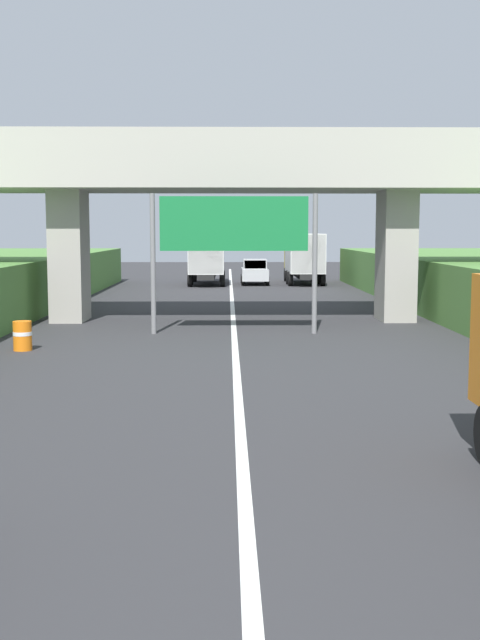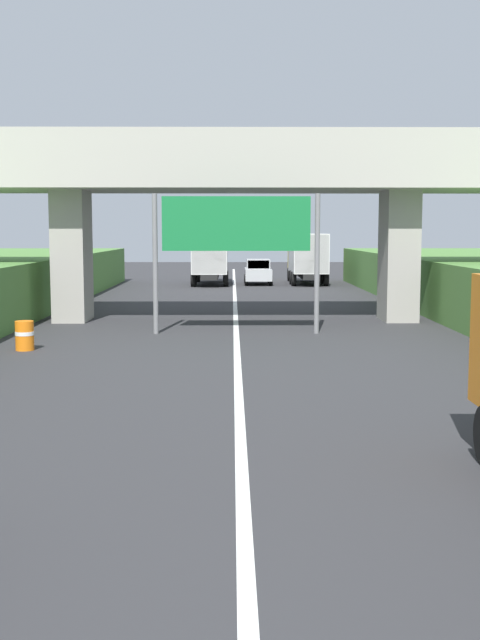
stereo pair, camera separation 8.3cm
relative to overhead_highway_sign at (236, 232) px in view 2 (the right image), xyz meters
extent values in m
cube|color=white|center=(0.00, -3.66, -3.59)|extent=(0.20, 102.71, 0.01)
cube|color=#ADA89E|center=(0.00, 4.18, 2.18)|extent=(40.00, 4.80, 1.10)
cube|color=#ADA89E|center=(0.00, 1.96, 3.28)|extent=(40.00, 0.36, 1.10)
cube|color=#ADA89E|center=(0.00, 6.40, 3.28)|extent=(40.00, 0.36, 1.10)
cube|color=#9F9A91|center=(-6.61, 4.18, -0.98)|extent=(1.30, 2.20, 5.23)
cube|color=#9F9A91|center=(6.61, 4.18, -0.98)|extent=(1.30, 2.20, 5.23)
cylinder|color=slate|center=(-2.85, 0.00, -1.13)|extent=(0.18, 0.18, 4.93)
cylinder|color=slate|center=(2.85, 0.00, -1.13)|extent=(0.18, 0.18, 4.93)
cube|color=#167238|center=(0.00, 0.00, 0.28)|extent=(5.20, 0.12, 1.90)
cube|color=white|center=(0.00, -0.01, 0.28)|extent=(4.89, 0.01, 1.67)
cube|color=black|center=(-1.62, 26.29, -2.94)|extent=(1.10, 7.30, 0.36)
cube|color=#233D9E|center=(-1.62, 28.89, -1.71)|extent=(2.10, 2.10, 2.10)
cube|color=#2D3842|center=(-1.62, 29.91, -1.41)|extent=(1.89, 0.06, 0.90)
cube|color=silver|center=(-1.62, 25.24, -1.46)|extent=(2.30, 5.20, 2.60)
cube|color=#A8A8A4|center=(-1.62, 22.66, -1.46)|extent=(2.21, 0.04, 2.50)
cylinder|color=black|center=(-2.59, 28.89, -3.12)|extent=(0.30, 0.96, 0.96)
cylinder|color=black|center=(-0.65, 28.89, -3.12)|extent=(0.30, 0.96, 0.96)
cylinder|color=black|center=(-2.69, 23.81, -3.12)|extent=(0.30, 0.96, 0.96)
cylinder|color=black|center=(-0.55, 23.81, -3.12)|extent=(0.30, 0.96, 0.96)
cylinder|color=black|center=(-2.69, 25.50, -3.12)|extent=(0.30, 0.96, 0.96)
cylinder|color=black|center=(-0.55, 25.50, -3.12)|extent=(0.30, 0.96, 0.96)
cube|color=black|center=(5.00, 26.84, -2.94)|extent=(1.10, 7.30, 0.36)
cube|color=gold|center=(5.00, 29.44, -1.71)|extent=(2.10, 2.10, 2.10)
cube|color=#2D3842|center=(5.00, 30.46, -1.41)|extent=(1.89, 0.06, 0.90)
cube|color=silver|center=(5.00, 25.79, -1.46)|extent=(2.30, 5.20, 2.60)
cube|color=#A8A8A4|center=(5.00, 23.21, -1.46)|extent=(2.21, 0.04, 2.50)
cylinder|color=black|center=(4.03, 29.44, -3.12)|extent=(0.30, 0.96, 0.96)
cylinder|color=black|center=(5.97, 29.44, -3.12)|extent=(0.30, 0.96, 0.96)
cylinder|color=black|center=(3.93, 24.36, -3.12)|extent=(0.30, 0.96, 0.96)
cylinder|color=black|center=(6.07, 24.36, -3.12)|extent=(0.30, 0.96, 0.96)
cylinder|color=black|center=(3.93, 26.05, -3.12)|extent=(0.30, 0.96, 0.96)
cylinder|color=black|center=(6.07, 26.05, -3.12)|extent=(0.30, 0.96, 0.96)
cube|color=#B2B5B7|center=(1.62, 26.02, -2.90)|extent=(1.76, 4.10, 0.76)
cube|color=#B2B5B7|center=(1.62, 25.87, -2.20)|extent=(1.56, 1.90, 0.64)
cube|color=#2D3842|center=(1.62, 24.95, -2.20)|extent=(1.44, 0.06, 0.54)
cylinder|color=black|center=(0.80, 27.29, -3.28)|extent=(0.22, 0.64, 0.64)
cylinder|color=black|center=(2.44, 27.29, -3.28)|extent=(0.22, 0.64, 0.64)
cylinder|color=black|center=(0.80, 24.75, -3.28)|extent=(0.22, 0.64, 0.64)
cylinder|color=black|center=(2.44, 24.75, -3.28)|extent=(0.22, 0.64, 0.64)
cylinder|color=orange|center=(-6.48, -3.90, -3.15)|extent=(0.56, 0.56, 0.90)
cylinder|color=white|center=(-6.48, -3.90, -3.07)|extent=(0.57, 0.57, 0.12)
camera|label=1|loc=(-0.23, -27.93, 0.03)|focal=44.51mm
camera|label=2|loc=(-0.14, -27.93, 0.03)|focal=44.51mm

